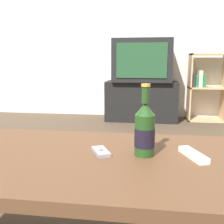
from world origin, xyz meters
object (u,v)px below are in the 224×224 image
object	(u,v)px
tv_stand	(141,101)
cell_phone	(101,152)
television	(142,61)
beer_bottle	(145,130)
remote_control	(193,155)
bookshelf	(205,86)

from	to	relation	value
tv_stand	cell_phone	bearing A→B (deg)	-91.78
television	tv_stand	bearing A→B (deg)	90.00
television	beer_bottle	bearing A→B (deg)	-88.38
television	remote_control	distance (m)	2.73
beer_bottle	remote_control	distance (m)	0.19
television	bookshelf	size ratio (longest dim) A/B	0.84
television	beer_bottle	size ratio (longest dim) A/B	2.94
tv_stand	remote_control	xyz separation A→B (m)	(0.25, -2.70, 0.20)
television	cell_phone	distance (m)	2.72
tv_stand	remote_control	size ratio (longest dim) A/B	6.26
tv_stand	bookshelf	size ratio (longest dim) A/B	1.06
beer_bottle	remote_control	bearing A→B (deg)	-0.43
bookshelf	remote_control	xyz separation A→B (m)	(-0.60, -2.78, -0.01)
television	remote_control	size ratio (longest dim) A/B	4.97
tv_stand	cell_phone	world-z (taller)	tv_stand
tv_stand	beer_bottle	bearing A→B (deg)	-88.38
bookshelf	cell_phone	bearing A→B (deg)	-108.58
television	bookshelf	bearing A→B (deg)	5.75
bookshelf	beer_bottle	world-z (taller)	bookshelf
beer_bottle	bookshelf	bearing A→B (deg)	74.41
bookshelf	remote_control	size ratio (longest dim) A/B	5.89
tv_stand	cell_phone	xyz separation A→B (m)	(-0.08, -2.70, 0.20)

